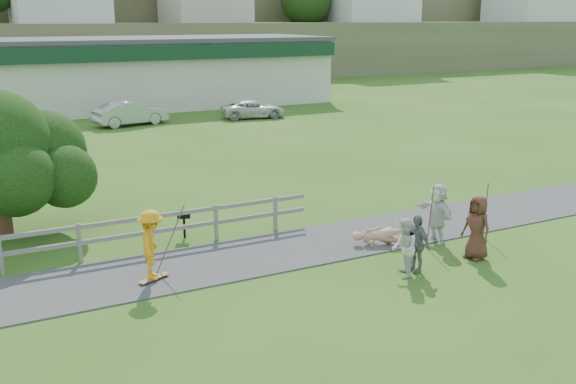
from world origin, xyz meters
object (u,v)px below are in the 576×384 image
Objects in this scene: skater_rider at (152,248)px; spectator_a at (404,248)px; spectator_c at (477,227)px; car_silver at (130,113)px; skater_fallen at (380,236)px; car_white at (253,109)px; spectator_d at (437,213)px; spectator_b at (416,243)px; bbq at (184,224)px.

skater_rider reaches higher than spectator_a.
spectator_c is 0.40× the size of car_silver.
skater_fallen is 2.41m from spectator_a.
car_white is at bearing -10.95° from skater_rider.
skater_rider is at bearing -91.90° from spectator_d.
spectator_a reaches higher than skater_fallen.
spectator_b is at bearing -92.67° from skater_rider.
spectator_b is 2.08m from spectator_c.
car_silver is at bearing -150.27° from spectator_a.
skater_rider is 1.16× the size of spectator_b.
spectator_b is at bearing -47.46° from spectator_d.
spectator_a is at bearing -51.17° from spectator_d.
spectator_c is 2.15× the size of bbq.
spectator_a is 0.86× the size of spectator_c.
spectator_d is 25.65m from car_white.
bbq reaches higher than skater_fallen.
car_silver is at bearing 93.75° from car_white.
bbq is at bearing 159.98° from car_white.
skater_rider is at bearing -101.73° from bbq.
spectator_c reaches higher than spectator_b.
spectator_b is (0.52, 0.16, -0.01)m from spectator_a.
skater_rider reaches higher than car_silver.
spectator_b is at bearing -97.40° from spectator_c.
spectator_b is (-0.31, -2.06, 0.48)m from skater_fallen.
spectator_a is 0.37× the size of car_white.
skater_fallen is 1.96× the size of bbq.
bbq is (-3.80, -22.02, -0.33)m from car_silver.
spectator_d is at bearing 177.27° from car_white.
car_white is 24.35m from bbq.
skater_rider is 8.83m from spectator_c.
spectator_d reaches higher than skater_rider.
bbq is (-4.60, 5.40, -0.36)m from spectator_b.
car_silver is 22.35m from bbq.
skater_rider is at bearing -85.04° from spectator_a.
skater_fallen is at bearing -102.30° from spectator_d.
skater_rider is at bearing 156.00° from car_silver.
car_white is at bearing 158.86° from spectator_b.
spectator_b reaches higher than skater_fallen.
car_white is at bearing -167.09° from spectator_a.
skater_rider is 25.56m from car_silver.
spectator_c reaches higher than skater_rider.
spectator_a is 1.86× the size of bbq.
spectator_b reaches higher than bbq.
car_silver is at bearing -169.43° from spectator_d.
spectator_c is 27.18m from car_white.
spectator_d reaches higher than spectator_b.
spectator_d is at bearing -77.76° from skater_rider.
spectator_a is 27.58m from car_silver.
spectator_c is (8.47, -2.50, 0.01)m from skater_rider.
car_white reaches higher than bbq.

